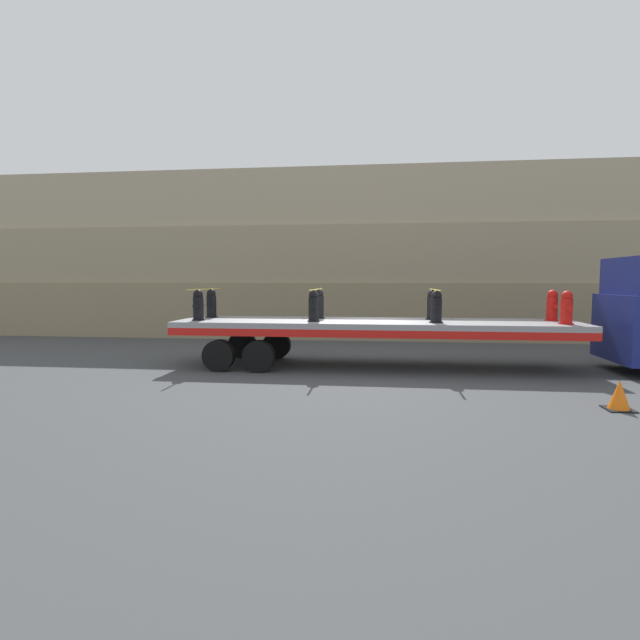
{
  "coord_description": "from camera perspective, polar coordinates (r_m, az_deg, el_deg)",
  "views": [
    {
      "loc": [
        0.19,
        -13.81,
        2.43
      ],
      "look_at": [
        -1.51,
        0.0,
        1.3
      ],
      "focal_mm": 28.0,
      "sensor_mm": 36.0,
      "label": 1
    }
  ],
  "objects": [
    {
      "name": "ground_plane",
      "position": [
        14.02,
        6.18,
        -5.37
      ],
      "size": [
        120.0,
        120.0,
        0.0
      ],
      "primitive_type": "plane",
      "color": "#3F4244"
    },
    {
      "name": "cargo_strap_rear",
      "position": [
        14.7,
        -13.03,
        3.46
      ],
      "size": [
        0.05,
        2.65,
        0.01
      ],
      "color": "yellow",
      "rests_on": "fire_hydrant_black_near_0"
    },
    {
      "name": "cargo_strap_front",
      "position": [
        13.89,
        12.95,
        3.4
      ],
      "size": [
        0.05,
        2.65,
        0.01
      ],
      "color": "yellow",
      "rests_on": "fire_hydrant_black_near_2"
    },
    {
      "name": "fire_hydrant_black_far_0",
      "position": [
        15.23,
        -12.3,
        1.83
      ],
      "size": [
        0.36,
        0.54,
        0.85
      ],
      "color": "black",
      "rests_on": "flatbed_trailer"
    },
    {
      "name": "fire_hydrant_black_near_1",
      "position": [
        13.41,
        -0.72,
        1.58
      ],
      "size": [
        0.36,
        0.54,
        0.85
      ],
      "color": "black",
      "rests_on": "flatbed_trailer"
    },
    {
      "name": "traffic_cone",
      "position": [
        10.94,
        31.01,
        -7.4
      ],
      "size": [
        0.49,
        0.49,
        0.56
      ],
      "color": "black",
      "rests_on": "ground_plane"
    },
    {
      "name": "cargo_strap_middle",
      "position": [
        13.93,
        -0.42,
        3.52
      ],
      "size": [
        0.05,
        2.65,
        0.01
      ],
      "color": "yellow",
      "rests_on": "fire_hydrant_black_near_1"
    },
    {
      "name": "rock_cliff",
      "position": [
        21.36,
        6.58,
        7.37
      ],
      "size": [
        60.0,
        3.3,
        6.93
      ],
      "color": "gray",
      "rests_on": "ground_plane"
    },
    {
      "name": "fire_hydrant_red_far_3",
      "position": [
        15.1,
        25.0,
        1.49
      ],
      "size": [
        0.36,
        0.54,
        0.85
      ],
      "color": "red",
      "rests_on": "flatbed_trailer"
    },
    {
      "name": "fire_hydrant_red_near_3",
      "position": [
        14.08,
        26.35,
        1.24
      ],
      "size": [
        0.36,
        0.54,
        0.85
      ],
      "color": "red",
      "rests_on": "flatbed_trailer"
    },
    {
      "name": "fire_hydrant_black_far_1",
      "position": [
        14.48,
        -0.14,
        1.8
      ],
      "size": [
        0.36,
        0.54,
        0.85
      ],
      "color": "black",
      "rests_on": "flatbed_trailer"
    },
    {
      "name": "fire_hydrant_black_near_2",
      "position": [
        13.36,
        13.15,
        1.45
      ],
      "size": [
        0.36,
        0.54,
        0.85
      ],
      "color": "black",
      "rests_on": "flatbed_trailer"
    },
    {
      "name": "fire_hydrant_black_far_2",
      "position": [
        14.44,
        12.7,
        1.68
      ],
      "size": [
        0.36,
        0.54,
        0.85
      ],
      "color": "black",
      "rests_on": "flatbed_trailer"
    },
    {
      "name": "flatbed_trailer",
      "position": [
        13.9,
        3.83,
        -0.93
      ],
      "size": [
        10.9,
        2.56,
        1.3
      ],
      "color": "gray",
      "rests_on": "ground_plane"
    },
    {
      "name": "fire_hydrant_black_near_0",
      "position": [
        14.21,
        -13.74,
        1.62
      ],
      "size": [
        0.36,
        0.54,
        0.85
      ],
      "color": "black",
      "rests_on": "flatbed_trailer"
    }
  ]
}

